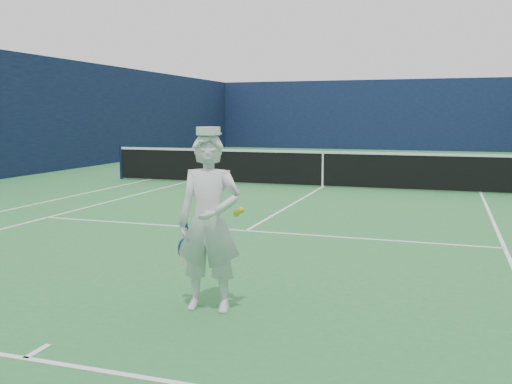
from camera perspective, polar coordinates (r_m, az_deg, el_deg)
ground at (r=15.96m, az=6.66°, el=0.49°), size 80.00×80.00×0.00m
court_markings at (r=15.96m, az=6.66°, el=0.51°), size 11.03×23.83×0.01m
windscreen_fence at (r=15.83m, az=6.77°, el=7.69°), size 20.12×36.12×4.00m
tennis_net at (r=15.90m, az=6.69°, el=2.48°), size 12.88×0.09×1.07m
tennis_player at (r=5.78m, az=-4.71°, el=-3.02°), size 0.81×0.51×1.87m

